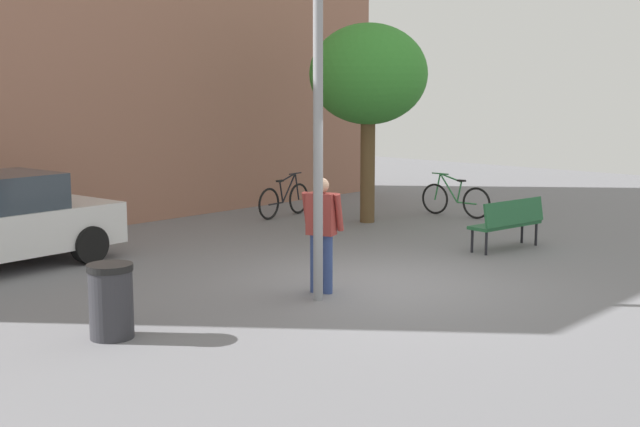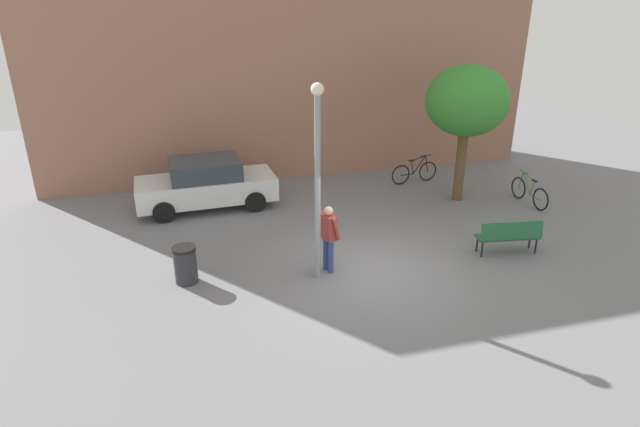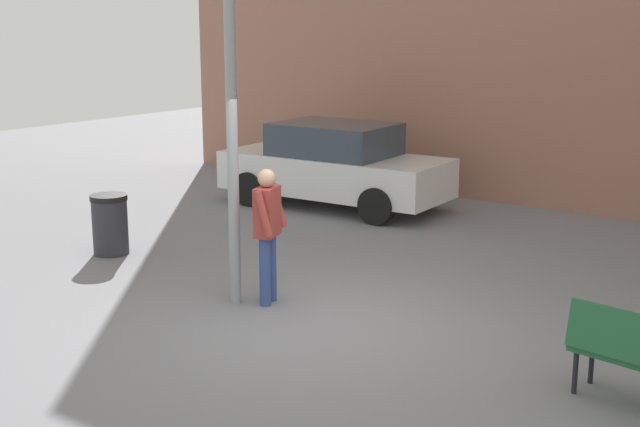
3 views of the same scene
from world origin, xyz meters
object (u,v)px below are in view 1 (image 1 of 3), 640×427
Objects in this scene: bicycle_black at (284,200)px; trash_bin at (111,301)px; park_bench at (509,220)px; person_by_lamppost at (321,227)px; bicycle_green at (455,200)px; plaza_tree at (368,76)px; lamppost at (318,111)px.

bicycle_black is 2.02× the size of trash_bin.
bicycle_black is (0.05, 5.77, -0.16)m from park_bench.
person_by_lamppost is 7.81m from bicycle_green.
bicycle_green is at bearing -26.00° from plaza_tree.
park_bench is at bearing -100.29° from plaza_tree.
lamppost is at bearing -131.85° from bicycle_black.
lamppost is 1.06× the size of plaza_tree.
plaza_tree is at bearing 33.20° from person_by_lamppost.
bicycle_black is (5.06, 5.65, -2.24)m from lamppost.
park_bench is (4.68, -0.35, -0.42)m from person_by_lamppost.
lamppost is 2.74× the size of park_bench.
bicycle_green is (7.36, 2.56, -0.58)m from person_by_lamppost.
trash_bin is (-8.05, -5.07, 0.07)m from bicycle_black.
plaza_tree is at bearing 20.03° from trash_bin.
bicycle_green is at bearing 19.98° from lamppost.
person_by_lamppost is 7.22m from bicycle_black.
lamppost is 1.71m from person_by_lamppost.
bicycle_black is 9.51m from trash_bin.
bicycle_green is at bearing 11.68° from trash_bin.
lamppost is at bearing -146.67° from plaza_tree.
park_bench is (5.01, -0.12, -2.08)m from lamppost.
bicycle_green is (2.68, 2.91, -0.16)m from park_bench.
park_bench is at bearing -1.34° from lamppost.
trash_bin is at bearing -168.32° from bicycle_green.
lamppost reaches higher than bicycle_green.
trash_bin is (-7.99, 0.71, -0.10)m from park_bench.
person_by_lamppost is 3.37m from trash_bin.
trash_bin is at bearing 173.89° from person_by_lamppost.
person_by_lamppost is at bearing -6.11° from trash_bin.
trash_bin is at bearing 174.95° from park_bench.
bicycle_green is at bearing 47.39° from park_bench.
park_bench is 0.39× the size of plaza_tree.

